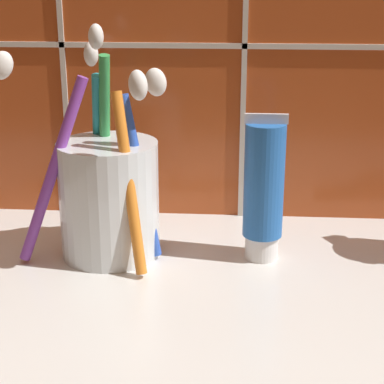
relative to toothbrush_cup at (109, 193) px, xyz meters
The scene contains 3 objects.
sink_counter 12.77cm from the toothbrush_cup, 30.50° to the right, with size 68.07×31.76×2.00cm, color silver.
toothbrush_cup is the anchor object (origin of this frame).
toothpaste_tube 12.97cm from the toothbrush_cup, ahead, with size 3.48×3.31×12.43cm.
Camera 1 is at (1.17, -44.62, 25.12)cm, focal length 60.00 mm.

